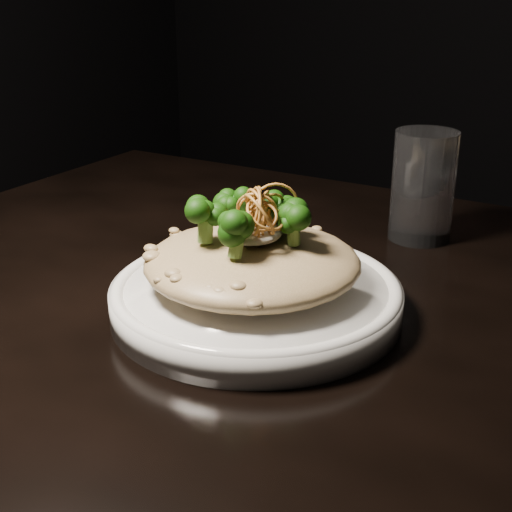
% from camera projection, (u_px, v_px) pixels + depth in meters
% --- Properties ---
extents(table, '(1.10, 0.80, 0.75)m').
position_uv_depth(table, '(324.00, 390.00, 0.68)').
color(table, black).
rests_on(table, ground).
extents(plate, '(0.26, 0.26, 0.03)m').
position_uv_depth(plate, '(256.00, 299.00, 0.64)').
color(plate, silver).
rests_on(plate, table).
extents(risotto, '(0.19, 0.19, 0.04)m').
position_uv_depth(risotto, '(252.00, 262.00, 0.63)').
color(risotto, brown).
rests_on(risotto, plate).
extents(broccoli, '(0.12, 0.12, 0.04)m').
position_uv_depth(broccoli, '(251.00, 218.00, 0.61)').
color(broccoli, black).
rests_on(broccoli, risotto).
extents(cheese, '(0.05, 0.05, 0.01)m').
position_uv_depth(cheese, '(251.00, 233.00, 0.62)').
color(cheese, silver).
rests_on(cheese, risotto).
extents(shallots, '(0.05, 0.05, 0.03)m').
position_uv_depth(shallots, '(260.00, 207.00, 0.60)').
color(shallots, brown).
rests_on(shallots, cheese).
extents(drinking_glass, '(0.08, 0.08, 0.12)m').
position_uv_depth(drinking_glass, '(423.00, 186.00, 0.80)').
color(drinking_glass, silver).
rests_on(drinking_glass, table).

